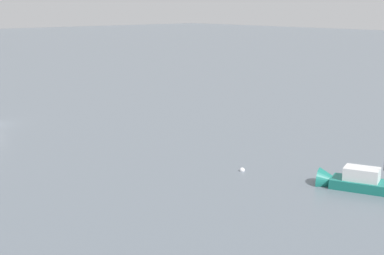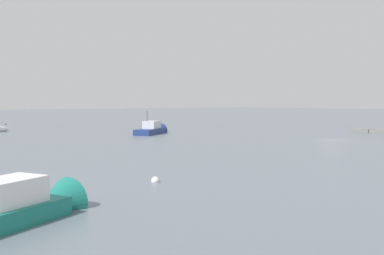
# 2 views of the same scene
# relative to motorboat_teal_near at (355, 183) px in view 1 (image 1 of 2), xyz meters

# --- Properties ---
(motorboat_teal_near) EXTENTS (4.45, 7.05, 3.80)m
(motorboat_teal_near) POSITION_rel_motorboat_teal_near_xyz_m (0.00, 0.00, 0.00)
(motorboat_teal_near) COLOR #197266
(motorboat_teal_near) RESTS_ON ground_plane
(mooring_buoy_near) EXTENTS (0.46, 0.46, 0.46)m
(mooring_buoy_near) POSITION_rel_motorboat_teal_near_xyz_m (3.17, -8.73, -0.32)
(mooring_buoy_near) COLOR white
(mooring_buoy_near) RESTS_ON ground_plane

